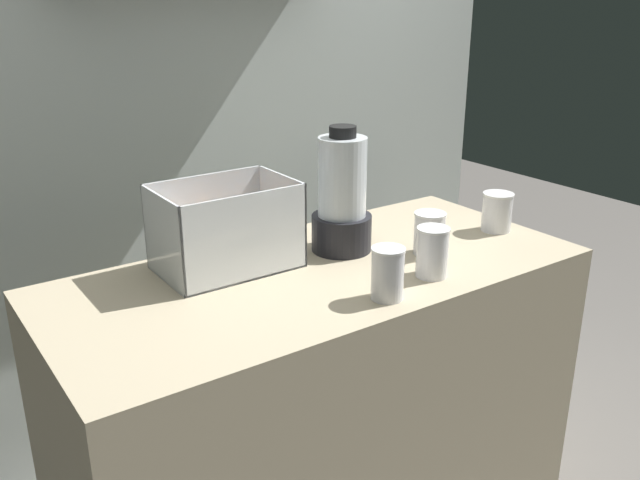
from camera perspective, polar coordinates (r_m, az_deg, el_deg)
name	(u,v)px	position (r m, az deg, el deg)	size (l,w,h in m)	color
counter	(320,417)	(1.96, 0.00, -14.67)	(1.40, 0.64, 0.90)	tan
back_wall_unit	(185,92)	(2.30, -11.28, 12.17)	(2.60, 0.24, 2.50)	silver
carrot_display_bin	(225,242)	(1.74, -8.01, -0.20)	(0.34, 0.23, 0.22)	white
blender_pitcher	(342,200)	(1.83, 1.86, 3.38)	(0.16, 0.16, 0.34)	black
juice_cup_carrot_far_left	(387,277)	(1.57, 5.70, -3.09)	(0.08, 0.08, 0.13)	white
juice_cup_pomegranate_left	(432,255)	(1.71, 9.42, -1.27)	(0.08, 0.08, 0.13)	white
juice_cup_beet_middle	(429,236)	(1.85, 9.18, 0.36)	(0.09, 0.09, 0.12)	white
juice_cup_carrot_right	(497,213)	(2.08, 14.68, 2.19)	(0.09, 0.09, 0.12)	white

